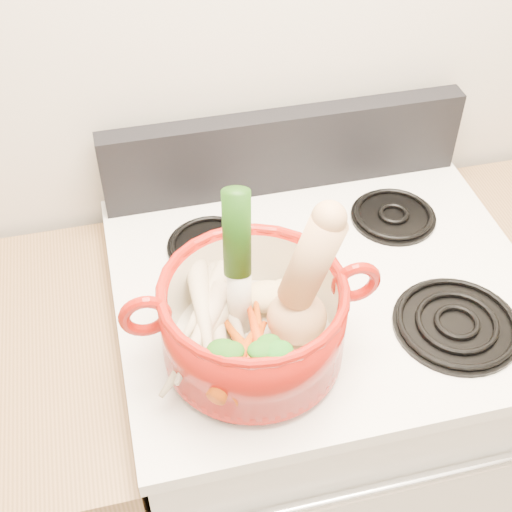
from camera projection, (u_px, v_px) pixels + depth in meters
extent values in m
cube|color=beige|center=(281.00, 21.00, 1.34)|extent=(3.50, 0.02, 2.60)
cube|color=silver|center=(311.00, 426.00, 1.67)|extent=(0.76, 0.65, 0.92)
cube|color=silver|center=(325.00, 287.00, 1.34)|extent=(0.78, 0.67, 0.03)
cube|color=black|center=(285.00, 151.00, 1.48)|extent=(0.76, 0.05, 0.18)
cylinder|color=silver|center=(379.00, 490.00, 1.21)|extent=(0.60, 0.02, 0.02)
cylinder|color=black|center=(246.00, 364.00, 1.18)|extent=(0.22, 0.22, 0.02)
cylinder|color=black|center=(457.00, 323.00, 1.25)|extent=(0.22, 0.22, 0.02)
cylinder|color=black|center=(211.00, 244.00, 1.39)|extent=(0.17, 0.17, 0.02)
cylinder|color=black|center=(393.00, 215.00, 1.46)|extent=(0.17, 0.17, 0.02)
cylinder|color=#97120A|center=(253.00, 320.00, 1.14)|extent=(0.30, 0.30, 0.15)
torus|color=#97120A|center=(145.00, 316.00, 1.08)|extent=(0.08, 0.02, 0.08)
torus|color=#97120A|center=(356.00, 282.00, 1.14)|extent=(0.08, 0.02, 0.08)
cylinder|color=beige|center=(238.00, 263.00, 1.10)|extent=(0.06, 0.08, 0.29)
ellipsoid|color=tan|center=(266.00, 297.00, 1.21)|extent=(0.09, 0.07, 0.05)
cone|color=beige|center=(217.00, 329.00, 1.15)|extent=(0.06, 0.25, 0.07)
cone|color=beige|center=(198.00, 341.00, 1.13)|extent=(0.18, 0.19, 0.06)
cone|color=beige|center=(225.00, 294.00, 1.19)|extent=(0.07, 0.22, 0.07)
cone|color=beige|center=(201.00, 332.00, 1.13)|extent=(0.14, 0.18, 0.06)
cone|color=beige|center=(202.00, 307.00, 1.16)|extent=(0.14, 0.17, 0.05)
cone|color=beige|center=(203.00, 312.00, 1.14)|extent=(0.06, 0.23, 0.06)
cone|color=#B95609|center=(249.00, 355.00, 1.12)|extent=(0.08, 0.17, 0.05)
cone|color=#D5540A|center=(247.00, 361.00, 1.11)|extent=(0.12, 0.15, 0.05)
cone|color=#D93F0A|center=(258.00, 343.00, 1.13)|extent=(0.06, 0.17, 0.05)
cone|color=#BD5609|center=(238.00, 361.00, 1.09)|extent=(0.12, 0.14, 0.04)
cone|color=#CB420A|center=(258.00, 338.00, 1.12)|extent=(0.03, 0.14, 0.04)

